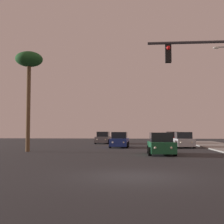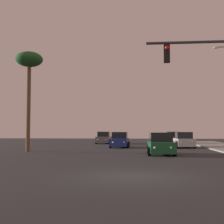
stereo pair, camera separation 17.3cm
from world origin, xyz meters
TOP-DOWN VIEW (x-y plane):
  - ground_plane at (0.00, 0.00)m, footprint 120.00×120.00m
  - car_silver at (4.92, 21.73)m, footprint 2.04×4.33m
  - car_red at (4.73, 31.93)m, footprint 2.04×4.32m
  - car_green at (1.83, 11.63)m, footprint 2.04×4.34m
  - car_grey at (-4.96, 31.50)m, footprint 2.04×4.32m
  - car_blue at (-1.99, 21.48)m, footprint 2.04×4.33m
  - palm_tree_near at (-9.55, 14.00)m, footprint 2.40×2.40m

SIDE VIEW (x-z plane):
  - ground_plane at x=0.00m, z-range 0.00..0.00m
  - car_silver at x=4.92m, z-range -0.08..1.60m
  - car_red at x=4.73m, z-range -0.08..1.60m
  - car_green at x=1.83m, z-range -0.08..1.60m
  - car_grey at x=-4.96m, z-range -0.08..1.60m
  - car_blue at x=-1.99m, z-range -0.08..1.60m
  - palm_tree_near at x=-9.55m, z-range 3.25..12.07m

